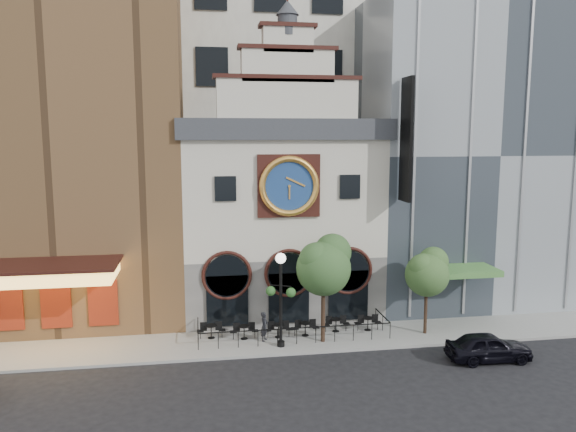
{
  "coord_description": "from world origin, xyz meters",
  "views": [
    {
      "loc": [
        -5.09,
        -27.56,
        11.52
      ],
      "look_at": [
        0.29,
        6.0,
        6.5
      ],
      "focal_mm": 35.0,
      "sensor_mm": 36.0,
      "label": 1
    }
  ],
  "objects_px": {
    "bistro_2": "(278,329)",
    "bistro_0": "(211,330)",
    "bistro_1": "(244,331)",
    "bistro_4": "(336,324)",
    "tree_right": "(428,271)",
    "bistro_3": "(305,328)",
    "lamppost": "(281,289)",
    "bistro_5": "(368,323)",
    "tree_left": "(324,264)",
    "pedestrian": "(264,326)",
    "car_right": "(489,347)"
  },
  "relations": [
    {
      "from": "pedestrian",
      "to": "lamppost",
      "type": "height_order",
      "value": "lamppost"
    },
    {
      "from": "bistro_2",
      "to": "bistro_4",
      "type": "distance_m",
      "value": 3.44
    },
    {
      "from": "lamppost",
      "to": "tree_right",
      "type": "distance_m",
      "value": 8.56
    },
    {
      "from": "bistro_2",
      "to": "car_right",
      "type": "bearing_deg",
      "value": -24.23
    },
    {
      "from": "bistro_0",
      "to": "bistro_1",
      "type": "relative_size",
      "value": 1.0
    },
    {
      "from": "pedestrian",
      "to": "tree_left",
      "type": "bearing_deg",
      "value": -73.29
    },
    {
      "from": "bistro_0",
      "to": "car_right",
      "type": "relative_size",
      "value": 0.37
    },
    {
      "from": "bistro_4",
      "to": "tree_right",
      "type": "relative_size",
      "value": 0.32
    },
    {
      "from": "bistro_0",
      "to": "pedestrian",
      "type": "xyz_separation_m",
      "value": [
        2.9,
        -0.82,
        0.35
      ]
    },
    {
      "from": "car_right",
      "to": "pedestrian",
      "type": "relative_size",
      "value": 2.63
    },
    {
      "from": "bistro_0",
      "to": "pedestrian",
      "type": "bearing_deg",
      "value": -15.87
    },
    {
      "from": "bistro_4",
      "to": "bistro_3",
      "type": "bearing_deg",
      "value": -168.83
    },
    {
      "from": "pedestrian",
      "to": "tree_left",
      "type": "distance_m",
      "value": 4.83
    },
    {
      "from": "bistro_3",
      "to": "car_right",
      "type": "bearing_deg",
      "value": -28.1
    },
    {
      "from": "bistro_1",
      "to": "pedestrian",
      "type": "height_order",
      "value": "pedestrian"
    },
    {
      "from": "bistro_3",
      "to": "bistro_4",
      "type": "xyz_separation_m",
      "value": [
        1.88,
        0.37,
        0.0
      ]
    },
    {
      "from": "bistro_0",
      "to": "bistro_1",
      "type": "distance_m",
      "value": 1.86
    },
    {
      "from": "bistro_5",
      "to": "pedestrian",
      "type": "bearing_deg",
      "value": -173.78
    },
    {
      "from": "bistro_2",
      "to": "bistro_0",
      "type": "bearing_deg",
      "value": 172.97
    },
    {
      "from": "bistro_1",
      "to": "tree_left",
      "type": "bearing_deg",
      "value": -13.12
    },
    {
      "from": "bistro_4",
      "to": "tree_right",
      "type": "xyz_separation_m",
      "value": [
        5.04,
        -1.02,
        3.18
      ]
    },
    {
      "from": "bistro_3",
      "to": "tree_right",
      "type": "height_order",
      "value": "tree_right"
    },
    {
      "from": "bistro_5",
      "to": "lamppost",
      "type": "distance_m",
      "value": 6.23
    },
    {
      "from": "bistro_5",
      "to": "lamppost",
      "type": "height_order",
      "value": "lamppost"
    },
    {
      "from": "bistro_1",
      "to": "bistro_5",
      "type": "distance_m",
      "value": 7.24
    },
    {
      "from": "pedestrian",
      "to": "bistro_3",
      "type": "bearing_deg",
      "value": -53.52
    },
    {
      "from": "car_right",
      "to": "bistro_4",
      "type": "bearing_deg",
      "value": 56.14
    },
    {
      "from": "lamppost",
      "to": "tree_left",
      "type": "xyz_separation_m",
      "value": [
        2.45,
        0.39,
        1.2
      ]
    },
    {
      "from": "bistro_0",
      "to": "bistro_3",
      "type": "xyz_separation_m",
      "value": [
        5.28,
        -0.43,
        0.0
      ]
    },
    {
      "from": "bistro_5",
      "to": "bistro_4",
      "type": "bearing_deg",
      "value": 177.11
    },
    {
      "from": "lamppost",
      "to": "tree_right",
      "type": "bearing_deg",
      "value": 28.82
    },
    {
      "from": "pedestrian",
      "to": "bistro_4",
      "type": "bearing_deg",
      "value": -52.74
    },
    {
      "from": "bistro_0",
      "to": "bistro_1",
      "type": "xyz_separation_m",
      "value": [
        1.81,
        -0.41,
        0.0
      ]
    },
    {
      "from": "bistro_2",
      "to": "bistro_5",
      "type": "bearing_deg",
      "value": 3.31
    },
    {
      "from": "bistro_5",
      "to": "pedestrian",
      "type": "height_order",
      "value": "pedestrian"
    },
    {
      "from": "lamppost",
      "to": "tree_left",
      "type": "distance_m",
      "value": 2.75
    },
    {
      "from": "bistro_2",
      "to": "pedestrian",
      "type": "bearing_deg",
      "value": -156.56
    },
    {
      "from": "bistro_3",
      "to": "car_right",
      "type": "xyz_separation_m",
      "value": [
        8.64,
        -4.62,
        0.12
      ]
    },
    {
      "from": "bistro_3",
      "to": "lamppost",
      "type": "relative_size",
      "value": 0.31
    },
    {
      "from": "bistro_1",
      "to": "bistro_4",
      "type": "height_order",
      "value": "same"
    },
    {
      "from": "bistro_1",
      "to": "tree_left",
      "type": "distance_m",
      "value": 5.9
    },
    {
      "from": "bistro_2",
      "to": "bistro_3",
      "type": "height_order",
      "value": "same"
    },
    {
      "from": "bistro_3",
      "to": "pedestrian",
      "type": "distance_m",
      "value": 2.44
    },
    {
      "from": "bistro_4",
      "to": "tree_left",
      "type": "height_order",
      "value": "tree_left"
    },
    {
      "from": "bistro_5",
      "to": "tree_left",
      "type": "xyz_separation_m",
      "value": [
        -2.92,
        -1.26,
        3.9
      ]
    },
    {
      "from": "bistro_4",
      "to": "bistro_0",
      "type": "bearing_deg",
      "value": 179.53
    },
    {
      "from": "tree_left",
      "to": "bistro_1",
      "type": "bearing_deg",
      "value": 166.88
    },
    {
      "from": "bistro_1",
      "to": "bistro_2",
      "type": "height_order",
      "value": "same"
    },
    {
      "from": "pedestrian",
      "to": "bistro_0",
      "type": "bearing_deg",
      "value": 101.2
    },
    {
      "from": "tree_right",
      "to": "car_right",
      "type": "bearing_deg",
      "value": -66.51
    }
  ]
}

